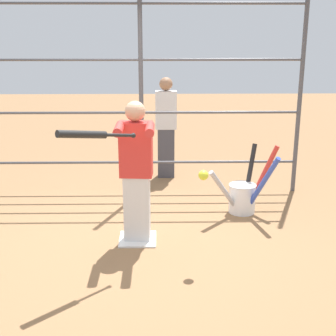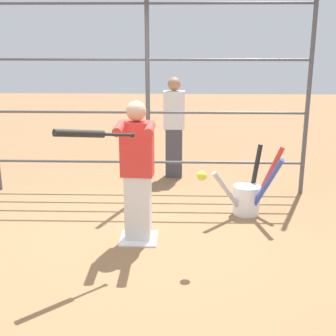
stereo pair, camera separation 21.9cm
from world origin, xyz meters
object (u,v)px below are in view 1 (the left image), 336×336
baseball_bat_swinging (89,135)px  batter (136,168)px  bat_bucket (244,195)px  bystander_behind_fence (166,126)px  softball_in_flight (203,175)px

baseball_bat_swinging → batter: bearing=-116.8°
bat_bucket → bystander_behind_fence: size_ratio=0.59×
bat_bucket → batter: bearing=31.7°
batter → bystander_behind_fence: bearing=-98.4°
batter → bat_bucket: batter is taller
batter → bystander_behind_fence: (-0.34, -2.31, -0.03)m
baseball_bat_swinging → bystander_behind_fence: size_ratio=0.42×
batter → bystander_behind_fence: 2.34m
bystander_behind_fence → softball_in_flight: bearing=96.4°
bat_bucket → softball_in_flight: bearing=63.5°
batter → bat_bucket: bearing=-148.3°
batter → softball_in_flight: batter is taller
baseball_bat_swinging → bystander_behind_fence: (-0.70, -3.03, -0.54)m
softball_in_flight → bat_bucket: (-0.64, -1.28, -0.66)m
baseball_bat_swinging → softball_in_flight: baseball_bat_swinging is taller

